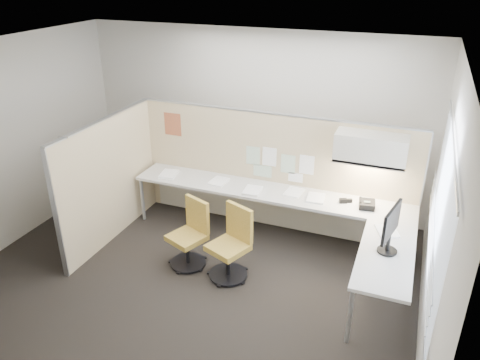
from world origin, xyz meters
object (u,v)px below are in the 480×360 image
at_px(monitor, 391,227).
at_px(phone, 367,205).
at_px(chair_right, 232,245).
at_px(chair_left, 191,236).
at_px(desk, 288,207).

bearing_deg(monitor, phone, 32.67).
xyz_separation_m(chair_right, phone, (1.48, 1.05, 0.35)).
distance_m(chair_left, chair_right, 0.60).
height_order(chair_right, monitor, monitor).
relative_size(desk, monitor, 7.19).
bearing_deg(chair_left, desk, 61.73).
height_order(chair_right, phone, chair_right).
bearing_deg(phone, monitor, -78.67).
distance_m(monitor, phone, 1.06).
bearing_deg(chair_right, desk, 85.75).
distance_m(chair_left, monitor, 2.51).
height_order(chair_left, monitor, monitor).
bearing_deg(chair_left, chair_right, 18.12).
xyz_separation_m(monitor, phone, (-0.35, 0.96, -0.27)).
bearing_deg(desk, monitor, -31.30).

